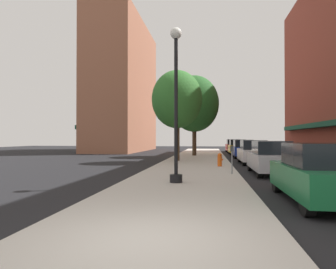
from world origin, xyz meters
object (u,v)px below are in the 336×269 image
(parking_meter_near, at_px, (232,156))
(car_white, at_px, (253,152))
(car_silver, at_px, (271,158))
(car_yellow, at_px, (237,147))
(car_green, at_px, (319,174))
(car_red, at_px, (233,146))
(tree_near, at_px, (177,100))
(lamppost, at_px, (176,101))
(fire_hydrant, at_px, (220,160))
(tree_mid, at_px, (194,104))
(car_blue, at_px, (243,149))

(parking_meter_near, distance_m, car_white, 7.49)
(car_silver, xyz_separation_m, car_yellow, (0.00, 18.44, 0.00))
(car_green, xyz_separation_m, car_red, (0.00, 30.96, 0.00))
(car_silver, bearing_deg, car_green, -88.61)
(car_green, relative_size, car_silver, 1.00)
(car_yellow, bearing_deg, parking_meter_near, -97.20)
(tree_near, height_order, car_white, tree_near)
(car_white, height_order, car_red, same)
(lamppost, distance_m, parking_meter_near, 4.50)
(fire_hydrant, relative_size, parking_meter_near, 0.60)
(tree_mid, distance_m, car_silver, 15.47)
(car_silver, bearing_deg, car_blue, 91.39)
(tree_mid, xyz_separation_m, car_green, (4.47, -20.96, -4.34))
(fire_hydrant, bearing_deg, car_green, -75.96)
(lamppost, height_order, fire_hydrant, lamppost)
(fire_hydrant, xyz_separation_m, tree_near, (-3.03, 4.36, 4.19))
(lamppost, xyz_separation_m, fire_hydrant, (1.86, 6.97, -2.68))
(fire_hydrant, distance_m, car_white, 4.17)
(car_white, bearing_deg, tree_mid, 121.49)
(car_red, bearing_deg, car_silver, -88.92)
(tree_near, xyz_separation_m, car_green, (5.43, -13.94, -3.90))
(tree_near, distance_m, car_blue, 8.72)
(car_green, xyz_separation_m, car_white, (0.00, 12.98, 0.00))
(parking_meter_near, distance_m, tree_near, 9.66)
(fire_hydrant, distance_m, car_green, 9.88)
(car_green, xyz_separation_m, car_silver, (0.00, 6.79, 0.00))
(car_silver, bearing_deg, fire_hydrant, 132.04)
(lamppost, height_order, car_green, lamppost)
(fire_hydrant, height_order, tree_mid, tree_mid)
(fire_hydrant, distance_m, tree_mid, 12.46)
(car_blue, height_order, car_red, same)
(fire_hydrant, bearing_deg, lamppost, -104.96)
(fire_hydrant, xyz_separation_m, car_red, (2.40, 21.38, 0.29))
(car_silver, height_order, car_blue, same)
(car_silver, relative_size, car_yellow, 1.00)
(car_silver, height_order, car_red, same)
(car_blue, height_order, car_yellow, same)
(lamppost, height_order, car_blue, lamppost)
(lamppost, distance_m, car_silver, 6.43)
(tree_mid, relative_size, car_yellow, 1.81)
(tree_near, height_order, tree_mid, tree_mid)
(parking_meter_near, height_order, car_green, car_green)
(lamppost, xyz_separation_m, tree_mid, (-0.21, 18.35, 1.95))
(parking_meter_near, relative_size, car_red, 0.30)
(car_green, bearing_deg, car_blue, 91.70)
(tree_near, bearing_deg, tree_mid, 82.21)
(parking_meter_near, relative_size, car_silver, 0.30)
(car_yellow, bearing_deg, car_green, -91.48)
(tree_mid, bearing_deg, fire_hydrant, -79.66)
(car_silver, height_order, car_white, same)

